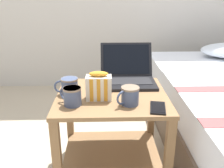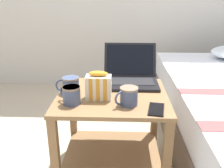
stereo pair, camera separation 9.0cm
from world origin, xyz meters
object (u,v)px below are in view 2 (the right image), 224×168
at_px(laptop, 130,76).
at_px(mug_front_right, 128,95).
at_px(mug_front_left, 71,94).
at_px(cell_phone, 156,109).
at_px(snack_bag, 99,86).
at_px(mug_mid_center, 70,84).

bearing_deg(laptop, mug_front_right, -93.31).
height_order(mug_front_left, mug_front_right, same).
bearing_deg(cell_phone, laptop, 106.71).
distance_m(snack_bag, cell_phone, 0.34).
bearing_deg(mug_front_right, laptop, 86.69).
bearing_deg(cell_phone, snack_bag, 156.71).
height_order(laptop, mug_front_left, laptop).
bearing_deg(mug_front_left, cell_phone, -7.77).
relative_size(laptop, snack_bag, 2.17).
xyz_separation_m(mug_mid_center, cell_phone, (0.47, -0.21, -0.05)).
xyz_separation_m(mug_front_left, cell_phone, (0.44, -0.06, -0.05)).
bearing_deg(snack_bag, laptop, 56.04).
height_order(snack_bag, cell_phone, snack_bag).
relative_size(laptop, cell_phone, 2.28).
height_order(laptop, cell_phone, laptop).
bearing_deg(mug_front_right, cell_phone, -21.81).
relative_size(mug_front_left, cell_phone, 0.80).
relative_size(laptop, mug_front_right, 2.83).
bearing_deg(snack_bag, cell_phone, -23.29).
xyz_separation_m(laptop, mug_front_right, (-0.02, -0.34, 0.01)).
distance_m(mug_front_left, mug_front_right, 0.30).
height_order(laptop, mug_mid_center, laptop).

